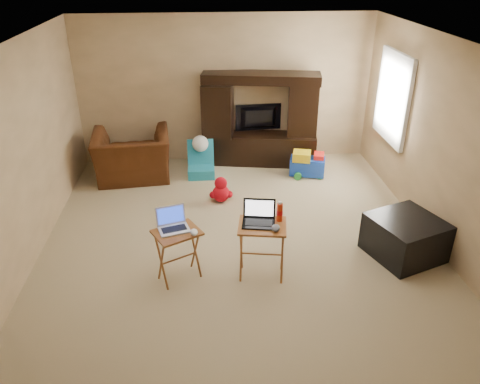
{
  "coord_description": "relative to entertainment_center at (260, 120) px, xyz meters",
  "views": [
    {
      "loc": [
        -0.41,
        -5.14,
        3.36
      ],
      "look_at": [
        0.0,
        -0.2,
        0.8
      ],
      "focal_mm": 35.0,
      "sensor_mm": 36.0,
      "label": 1
    }
  ],
  "objects": [
    {
      "name": "mouse_right",
      "position": [
        -0.24,
        -3.38,
        -0.08
      ],
      "size": [
        0.11,
        0.15,
        0.06
      ],
      "primitive_type": "ellipsoid",
      "rotation": [
        0.0,
        0.0,
        -0.2
      ],
      "color": "#3F3F44",
      "rests_on": "tray_table_right"
    },
    {
      "name": "plush_toy",
      "position": [
        -0.75,
        -1.4,
        -0.6
      ],
      "size": [
        0.36,
        0.3,
        0.4
      ],
      "primitive_type": null,
      "color": "red",
      "rests_on": "floor"
    },
    {
      "name": "wall_left",
      "position": [
        -3.07,
        -2.48,
        0.45
      ],
      "size": [
        0.0,
        5.5,
        5.5
      ],
      "primitive_type": "plane",
      "rotation": [
        1.57,
        0.0,
        1.57
      ],
      "color": "tan",
      "rests_on": "ground"
    },
    {
      "name": "tray_table_right",
      "position": [
        -0.37,
        -3.26,
        -0.45
      ],
      "size": [
        0.59,
        0.5,
        0.68
      ],
      "primitive_type": "cube",
      "rotation": [
        0.0,
        0.0,
        -0.16
      ],
      "color": "#945023",
      "rests_on": "floor"
    },
    {
      "name": "child_rocker",
      "position": [
        -1.04,
        -0.47,
        -0.5
      ],
      "size": [
        0.44,
        0.5,
        0.58
      ],
      "primitive_type": null,
      "rotation": [
        0.0,
        0.0,
        -0.0
      ],
      "color": "teal",
      "rests_on": "floor"
    },
    {
      "name": "ceiling",
      "position": [
        -0.57,
        -2.48,
        1.7
      ],
      "size": [
        5.5,
        5.5,
        0.0
      ],
      "primitive_type": "plane",
      "rotation": [
        3.14,
        0.0,
        0.0
      ],
      "color": "silver",
      "rests_on": "ground"
    },
    {
      "name": "recliner",
      "position": [
        -2.15,
        -0.46,
        -0.41
      ],
      "size": [
        1.3,
        1.16,
        0.78
      ],
      "primitive_type": "imported",
      "rotation": [
        0.0,
        0.0,
        3.24
      ],
      "color": "#4C2410",
      "rests_on": "floor"
    },
    {
      "name": "wall_back",
      "position": [
        -0.57,
        0.27,
        0.45
      ],
      "size": [
        5.0,
        0.0,
        5.0
      ],
      "primitive_type": "plane",
      "rotation": [
        1.57,
        0.0,
        0.0
      ],
      "color": "tan",
      "rests_on": "ground"
    },
    {
      "name": "water_bottle",
      "position": [
        -0.17,
        -3.18,
        -0.01
      ],
      "size": [
        0.07,
        0.07,
        0.21
      ],
      "primitive_type": "cylinder",
      "color": "red",
      "rests_on": "tray_table_right"
    },
    {
      "name": "ottoman",
      "position": [
        1.43,
        -2.99,
        -0.55
      ],
      "size": [
        1.0,
        1.0,
        0.5
      ],
      "primitive_type": "cube",
      "rotation": [
        0.0,
        0.0,
        0.36
      ],
      "color": "black",
      "rests_on": "floor"
    },
    {
      "name": "floor",
      "position": [
        -0.57,
        -2.48,
        -0.8
      ],
      "size": [
        5.5,
        5.5,
        0.0
      ],
      "primitive_type": "plane",
      "color": "tan",
      "rests_on": "ground"
    },
    {
      "name": "mouse_left",
      "position": [
        -1.12,
        -3.3,
        -0.14
      ],
      "size": [
        0.09,
        0.13,
        0.05
      ],
      "primitive_type": "ellipsoid",
      "rotation": [
        0.0,
        0.0,
        0.1
      ],
      "color": "silver",
      "rests_on": "tray_table_left"
    },
    {
      "name": "push_toy",
      "position": [
        0.73,
        -0.61,
        -0.58
      ],
      "size": [
        0.67,
        0.55,
        0.43
      ],
      "primitive_type": null,
      "rotation": [
        0.0,
        0.0,
        -0.26
      ],
      "color": "blue",
      "rests_on": "floor"
    },
    {
      "name": "tray_table_left",
      "position": [
        -1.31,
        -3.23,
        -0.48
      ],
      "size": [
        0.61,
        0.57,
        0.63
      ],
      "primitive_type": "cube",
      "rotation": [
        0.0,
        0.0,
        0.49
      ],
      "color": "brown",
      "rests_on": "floor"
    },
    {
      "name": "window_pane",
      "position": [
        1.91,
        -0.93,
        0.6
      ],
      "size": [
        0.0,
        1.2,
        1.2
      ],
      "primitive_type": "plane",
      "rotation": [
        1.57,
        0.0,
        -1.57
      ],
      "color": "white",
      "rests_on": "ground"
    },
    {
      "name": "laptop_right",
      "position": [
        -0.41,
        -3.24,
        0.01
      ],
      "size": [
        0.4,
        0.35,
        0.24
      ],
      "primitive_type": "cube",
      "rotation": [
        0.0,
        0.0,
        -0.17
      ],
      "color": "black",
      "rests_on": "tray_table_right"
    },
    {
      "name": "laptop_left",
      "position": [
        -1.34,
        -3.2,
        -0.05
      ],
      "size": [
        0.39,
        0.35,
        0.24
      ],
      "primitive_type": "cube",
      "rotation": [
        0.0,
        0.0,
        0.28
      ],
      "color": "silver",
      "rests_on": "tray_table_left"
    },
    {
      "name": "wall_right",
      "position": [
        1.93,
        -2.48,
        0.45
      ],
      "size": [
        0.0,
        5.5,
        5.5
      ],
      "primitive_type": "plane",
      "rotation": [
        1.57,
        0.0,
        -1.57
      ],
      "color": "tan",
      "rests_on": "ground"
    },
    {
      "name": "entertainment_center",
      "position": [
        0.0,
        0.0,
        0.0
      ],
      "size": [
        2.0,
        0.81,
        1.59
      ],
      "primitive_type": "cube",
      "rotation": [
        0.0,
        0.0,
        -0.17
      ],
      "color": "black",
      "rests_on": "floor"
    },
    {
      "name": "television",
      "position": [
        0.0,
        0.16,
        -0.03
      ],
      "size": [
        0.81,
        0.17,
        0.47
      ],
      "primitive_type": "imported",
      "rotation": [
        0.0,
        0.0,
        3.22
      ],
      "color": "black",
      "rests_on": "entertainment_center"
    },
    {
      "name": "wall_front",
      "position": [
        -0.57,
        -5.23,
        0.45
      ],
      "size": [
        5.0,
        0.0,
        5.0
      ],
      "primitive_type": "plane",
      "rotation": [
        -1.57,
        0.0,
        0.0
      ],
      "color": "tan",
      "rests_on": "ground"
    },
    {
      "name": "window_frame",
      "position": [
        1.89,
        -0.93,
        0.6
      ],
      "size": [
        0.06,
        1.14,
        1.34
      ],
      "primitive_type": "cube",
      "color": "white",
      "rests_on": "ground"
    }
  ]
}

